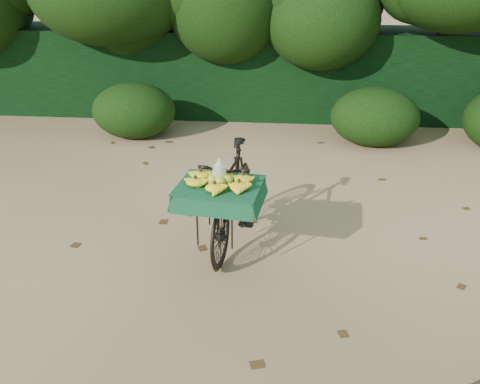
# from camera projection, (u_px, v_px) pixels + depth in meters

# --- Properties ---
(ground) EXTENTS (80.00, 80.00, 0.00)m
(ground) POSITION_uv_depth(u_px,v_px,m) (289.00, 263.00, 5.69)
(ground) COLOR tan
(ground) RESTS_ON ground
(vendor_bicycle) EXTENTS (0.93, 2.02, 1.19)m
(vendor_bicycle) POSITION_uv_depth(u_px,v_px,m) (232.00, 195.00, 5.88)
(vendor_bicycle) COLOR black
(vendor_bicycle) RESTS_ON ground
(hedge_backdrop) EXTENTS (26.00, 1.80, 1.80)m
(hedge_backdrop) POSITION_uv_depth(u_px,v_px,m) (293.00, 72.00, 11.03)
(hedge_backdrop) COLOR black
(hedge_backdrop) RESTS_ON ground
(tree_row) EXTENTS (14.50, 2.00, 4.00)m
(tree_row) POSITION_uv_depth(u_px,v_px,m) (262.00, 22.00, 9.91)
(tree_row) COLOR black
(tree_row) RESTS_ON ground
(bush_clumps) EXTENTS (8.80, 1.70, 0.90)m
(bush_clumps) POSITION_uv_depth(u_px,v_px,m) (319.00, 118.00, 9.36)
(bush_clumps) COLOR black
(bush_clumps) RESTS_ON ground
(leaf_litter) EXTENTS (7.00, 7.30, 0.01)m
(leaf_litter) POSITION_uv_depth(u_px,v_px,m) (290.00, 234.00, 6.28)
(leaf_litter) COLOR #482E13
(leaf_litter) RESTS_ON ground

